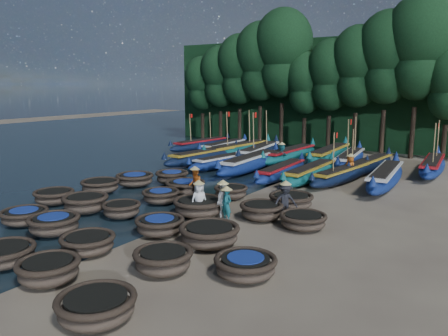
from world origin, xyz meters
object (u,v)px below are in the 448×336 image
Objects in this scene: long_boat_12 at (259,152)px; coracle_20 at (135,179)px; coracle_15 at (100,186)px; long_boat_2 at (204,156)px; coracle_17 at (199,206)px; fisherman_2 at (195,183)px; coracle_10 at (54,196)px; fisherman_4 at (223,200)px; long_boat_15 at (350,159)px; fisherman_3 at (285,200)px; fisherman_5 at (282,154)px; long_boat_16 at (370,165)px; coracle_14 at (209,234)px; coracle_5 at (24,216)px; fisherman_1 at (227,202)px; coracle_8 at (163,260)px; coracle_16 at (161,196)px; coracle_21 at (172,177)px; long_boat_4 at (250,163)px; long_boat_14 at (329,154)px; coracle_3 at (49,270)px; coracle_19 at (303,220)px; coracle_18 at (261,210)px; fisherman_6 at (350,167)px; long_boat_9 at (201,144)px; long_boat_11 at (239,149)px; long_boat_8 at (385,177)px; coracle_11 at (85,203)px; long_boat_17 at (432,166)px; long_boat_3 at (225,161)px; coracle_7 at (88,243)px; long_boat_5 at (282,171)px; fisherman_0 at (199,199)px; coracle_13 at (160,225)px; long_boat_10 at (224,147)px; coracle_12 at (121,209)px; long_boat_13 at (290,154)px; coracle_4 at (96,307)px; coracle_6 at (54,224)px; coracle_24 at (291,201)px.

coracle_20 is at bearing -106.37° from long_boat_12.
long_boat_2 is (-0.68, 10.29, 0.14)m from coracle_15.
coracle_17 is 2.79m from fisherman_2.
coracle_10 is 8.70m from fisherman_4.
long_boat_2 is 1.00× the size of long_boat_15.
fisherman_3 is 13.01m from fisherman_5.
coracle_14 is at bearing -88.32° from long_boat_16.
coracle_5 is 8.39m from fisherman_4.
coracle_8 is at bearing -65.59° from fisherman_1.
fisherman_1 is (4.35, -0.66, 0.48)m from coracle_16.
long_boat_4 is at bearing 73.64° from coracle_21.
coracle_17 is 0.28× the size of long_boat_14.
coracle_16 is at bearing 110.93° from coracle_3.
coracle_19 is 3.29m from fisherman_1.
fisherman_5 reaches higher than coracle_18.
coracle_10 is 17.03m from fisherman_6.
coracle_8 is 0.29× the size of long_boat_9.
long_boat_12 reaches higher than coracle_5.
long_boat_11 is at bearing 101.29° from coracle_21.
coracle_18 is at bearing -111.84° from long_boat_8.
long_boat_11 is at bearing 155.86° from long_boat_8.
coracle_11 is 0.26× the size of long_boat_11.
coracle_15 is 1.12× the size of fisherman_2.
long_boat_17 is at bearing -30.14° from fisherman_4.
long_boat_3 is at bearing 82.86° from coracle_10.
long_boat_12 is (1.93, 16.98, 0.20)m from coracle_10.
coracle_7 is at bearing -65.61° from long_boat_11.
long_boat_5 is at bearing 121.92° from coracle_19.
coracle_8 is at bearing -72.25° from long_boat_4.
fisherman_0 is at bearing 17.34° from coracle_10.
coracle_13 is 0.30× the size of long_boat_10.
coracle_3 is 6.49m from coracle_12.
coracle_20 is 13.02m from long_boat_13.
coracle_3 reaches higher than coracle_4.
coracle_10 is 0.28× the size of long_boat_9.
fisherman_6 is (0.58, 13.90, 0.39)m from coracle_14.
coracle_6 is 0.30× the size of long_boat_15.
fisherman_1 reaches higher than coracle_19.
coracle_15 is 1.11× the size of fisherman_4.
long_boat_3 is 4.07× the size of fisherman_6.
coracle_11 is 5.46m from coracle_20.
long_boat_12 reaches higher than coracle_13.
fisherman_5 is (4.72, -1.67, 0.25)m from long_boat_11.
coracle_19 is 0.28× the size of long_boat_17.
coracle_18 is 0.26× the size of long_boat_9.
coracle_18 is 0.98× the size of coracle_24.
fisherman_4 reaches higher than coracle_4.
long_boat_3 is at bearing 175.19° from long_boat_4.
fisherman_4 is (3.89, 2.25, 0.51)m from coracle_12.
long_boat_17 reaches higher than fisherman_0.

